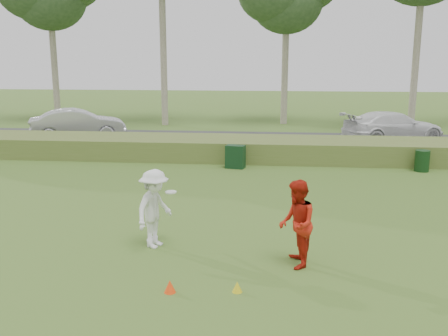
# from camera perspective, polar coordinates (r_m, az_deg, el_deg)

# --- Properties ---
(ground) EXTENTS (120.00, 120.00, 0.00)m
(ground) POSITION_cam_1_polar(r_m,az_deg,el_deg) (11.10, -2.19, -11.04)
(ground) COLOR #3A5E1F
(ground) RESTS_ON ground
(reed_strip) EXTENTS (80.00, 3.00, 0.90)m
(reed_strip) POSITION_cam_1_polar(r_m,az_deg,el_deg) (22.48, 2.12, 2.25)
(reed_strip) COLOR #4E6428
(reed_strip) RESTS_ON ground
(park_road) EXTENTS (80.00, 6.00, 0.06)m
(park_road) POSITION_cam_1_polar(r_m,az_deg,el_deg) (27.47, 2.82, 3.22)
(park_road) COLOR #2D2D2D
(park_road) RESTS_ON ground
(player_white) EXTENTS (1.10, 1.39, 1.89)m
(player_white) POSITION_cam_1_polar(r_m,az_deg,el_deg) (11.93, -7.94, -4.63)
(player_white) COLOR white
(player_white) RESTS_ON ground
(player_red) EXTENTS (0.80, 0.99, 1.91)m
(player_red) POSITION_cam_1_polar(r_m,az_deg,el_deg) (10.84, 8.32, -6.34)
(player_red) COLOR red
(player_red) RESTS_ON ground
(cone_orange) EXTENTS (0.23, 0.23, 0.25)m
(cone_orange) POSITION_cam_1_polar(r_m,az_deg,el_deg) (9.92, -6.21, -13.30)
(cone_orange) COLOR #FF410D
(cone_orange) RESTS_ON ground
(cone_yellow) EXTENTS (0.20, 0.20, 0.22)m
(cone_yellow) POSITION_cam_1_polar(r_m,az_deg,el_deg) (9.89, 1.51, -13.41)
(cone_yellow) COLOR gold
(cone_yellow) RESTS_ON ground
(utility_cabinet) EXTENTS (0.84, 0.62, 0.95)m
(utility_cabinet) POSITION_cam_1_polar(r_m,az_deg,el_deg) (20.45, 1.31, 1.30)
(utility_cabinet) COLOR black
(utility_cabinet) RESTS_ON ground
(trash_bin) EXTENTS (0.72, 0.72, 0.85)m
(trash_bin) POSITION_cam_1_polar(r_m,az_deg,el_deg) (21.38, 21.70, 0.77)
(trash_bin) COLOR black
(trash_bin) RESTS_ON ground
(car_mid) EXTENTS (5.34, 3.64, 1.67)m
(car_mid) POSITION_cam_1_polar(r_m,az_deg,el_deg) (28.54, -16.33, 4.83)
(car_mid) COLOR #BABABE
(car_mid) RESTS_ON park_road
(car_right) EXTENTS (5.88, 3.88, 1.58)m
(car_right) POSITION_cam_1_polar(r_m,az_deg,el_deg) (28.24, 18.78, 4.51)
(car_right) COLOR silver
(car_right) RESTS_ON park_road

